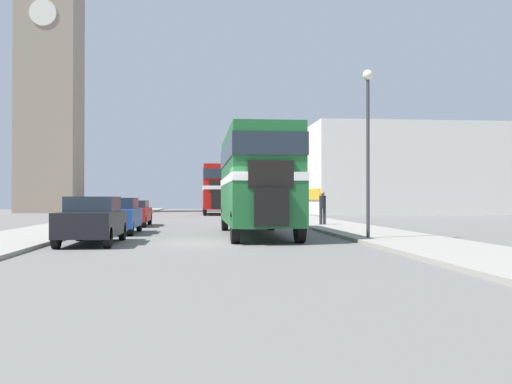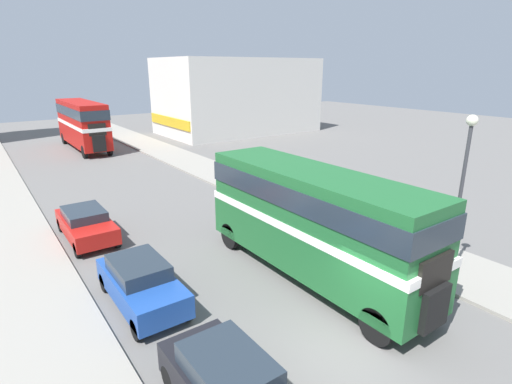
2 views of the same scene
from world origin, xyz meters
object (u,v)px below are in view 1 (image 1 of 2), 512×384
(bus_distant, at_px, (216,186))
(street_lamp, at_px, (368,128))
(car_parked_near, at_px, (93,220))
(pedestrian_walking, at_px, (323,206))
(car_parked_mid, at_px, (117,215))
(double_decker_bus, at_px, (256,176))
(church_tower, at_px, (51,32))
(car_parked_far, at_px, (132,213))

(bus_distant, relative_size, street_lamp, 1.77)
(car_parked_near, xyz_separation_m, pedestrian_walking, (9.87, 10.26, 0.31))
(car_parked_mid, distance_m, pedestrian_walking, 10.97)
(double_decker_bus, height_order, street_lamp, street_lamp)
(church_tower, bearing_deg, car_parked_near, -74.11)
(street_lamp, bearing_deg, bus_distant, 97.36)
(pedestrian_walking, relative_size, street_lamp, 0.30)
(car_parked_near, height_order, church_tower, church_tower)
(bus_distant, bearing_deg, car_parked_near, -98.45)
(street_lamp, height_order, church_tower, church_tower)
(church_tower, bearing_deg, car_parked_far, -68.49)
(double_decker_bus, bearing_deg, car_parked_far, 124.95)
(pedestrian_walking, xyz_separation_m, street_lamp, (-0.56, -9.88, 2.86))
(double_decker_bus, relative_size, car_parked_near, 2.36)
(bus_distant, bearing_deg, double_decker_bus, -88.65)
(car_parked_mid, distance_m, street_lamp, 11.06)
(double_decker_bus, distance_m, church_tower, 45.42)
(car_parked_mid, relative_size, street_lamp, 0.69)
(street_lamp, distance_m, church_tower, 49.14)
(bus_distant, bearing_deg, pedestrian_walking, -78.27)
(double_decker_bus, height_order, car_parked_far, double_decker_bus)
(car_parked_far, bearing_deg, car_parked_near, -89.46)
(double_decker_bus, distance_m, street_lamp, 5.09)
(car_parked_near, relative_size, street_lamp, 0.70)
(double_decker_bus, relative_size, car_parked_mid, 2.39)
(pedestrian_walking, distance_m, street_lamp, 10.30)
(car_parked_mid, xyz_separation_m, church_tower, (-12.00, 36.62, 18.08))
(street_lamp, bearing_deg, church_tower, 117.05)
(double_decker_bus, bearing_deg, bus_distant, 91.35)
(double_decker_bus, distance_m, pedestrian_walking, 7.93)
(car_parked_near, height_order, car_parked_mid, car_parked_near)
(bus_distant, height_order, car_parked_mid, bus_distant)
(double_decker_bus, xyz_separation_m, car_parked_far, (-5.83, 8.34, -1.68))
(street_lamp, bearing_deg, pedestrian_walking, 86.74)
(double_decker_bus, xyz_separation_m, church_tower, (-17.70, 38.45, 16.46))
(double_decker_bus, bearing_deg, car_parked_near, -147.50)
(bus_distant, height_order, car_parked_near, bus_distant)
(pedestrian_walking, distance_m, church_tower, 42.50)
(car_parked_far, relative_size, street_lamp, 0.72)
(street_lamp, relative_size, church_tower, 0.16)
(bus_distant, distance_m, pedestrian_walking, 23.99)
(car_parked_mid, relative_size, church_tower, 0.11)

